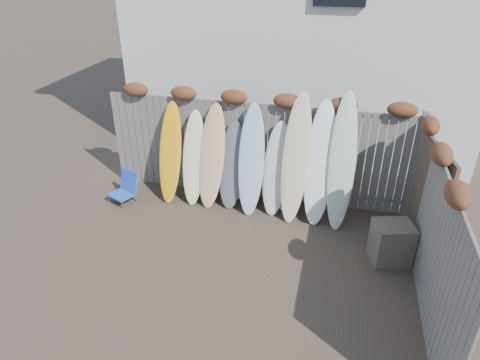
% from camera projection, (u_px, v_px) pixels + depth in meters
% --- Properties ---
extents(ground, '(80.00, 80.00, 0.00)m').
position_uv_depth(ground, '(222.00, 269.00, 6.89)').
color(ground, '#493A2D').
extents(back_fence, '(6.05, 0.28, 2.24)m').
position_uv_depth(back_fence, '(257.00, 144.00, 8.35)').
color(back_fence, slate).
rests_on(back_fence, ground).
extents(right_fence, '(0.28, 4.40, 2.24)m').
position_uv_depth(right_fence, '(433.00, 227.00, 5.93)').
color(right_fence, slate).
rests_on(right_fence, ground).
extents(house, '(8.50, 5.50, 6.33)m').
position_uv_depth(house, '(309.00, 8.00, 10.79)').
color(house, silver).
rests_on(house, ground).
extents(beach_chair, '(0.62, 0.64, 0.62)m').
position_uv_depth(beach_chair, '(125.00, 188.00, 8.64)').
color(beach_chair, blue).
rests_on(beach_chair, ground).
extents(wooden_crate, '(0.72, 0.65, 0.70)m').
position_uv_depth(wooden_crate, '(391.00, 243.00, 6.93)').
color(wooden_crate, '#746557').
rests_on(wooden_crate, ground).
extents(lattice_panel, '(0.30, 1.33, 2.01)m').
position_uv_depth(lattice_panel, '(427.00, 206.00, 6.69)').
color(lattice_panel, brown).
rests_on(lattice_panel, ground).
extents(surfboard_0, '(0.46, 0.70, 1.96)m').
position_uv_depth(surfboard_0, '(170.00, 153.00, 8.45)').
color(surfboard_0, '#FFA90E').
rests_on(surfboard_0, ground).
extents(surfboard_1, '(0.47, 0.67, 1.83)m').
position_uv_depth(surfboard_1, '(194.00, 158.00, 8.40)').
color(surfboard_1, '#F2EEC3').
rests_on(surfboard_1, ground).
extents(surfboard_2, '(0.58, 0.75, 1.99)m').
position_uv_depth(surfboard_2, '(212.00, 157.00, 8.27)').
color(surfboard_2, '#F2C97C').
rests_on(surfboard_2, ground).
extents(surfboard_3, '(0.53, 0.62, 1.68)m').
position_uv_depth(surfboard_3, '(232.00, 166.00, 8.28)').
color(surfboard_3, '#595C66').
rests_on(surfboard_3, ground).
extents(surfboard_4, '(0.54, 0.76, 2.07)m').
position_uv_depth(surfboard_4, '(251.00, 160.00, 8.04)').
color(surfboard_4, '#A0C0D6').
rests_on(surfboard_4, ground).
extents(surfboard_5, '(0.56, 0.67, 1.76)m').
position_uv_depth(surfboard_5, '(276.00, 169.00, 8.07)').
color(surfboard_5, silver).
rests_on(surfboard_5, ground).
extents(surfboard_6, '(0.54, 0.85, 2.34)m').
position_uv_depth(surfboard_6, '(296.00, 159.00, 7.79)').
color(surfboard_6, beige).
rests_on(surfboard_6, ground).
extents(surfboard_7, '(0.54, 0.79, 2.22)m').
position_uv_depth(surfboard_7, '(320.00, 164.00, 7.74)').
color(surfboard_7, white).
rests_on(surfboard_7, ground).
extents(surfboard_8, '(0.52, 0.87, 2.41)m').
position_uv_depth(surfboard_8, '(342.00, 162.00, 7.59)').
color(surfboard_8, '#B6D7B2').
rests_on(surfboard_8, ground).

